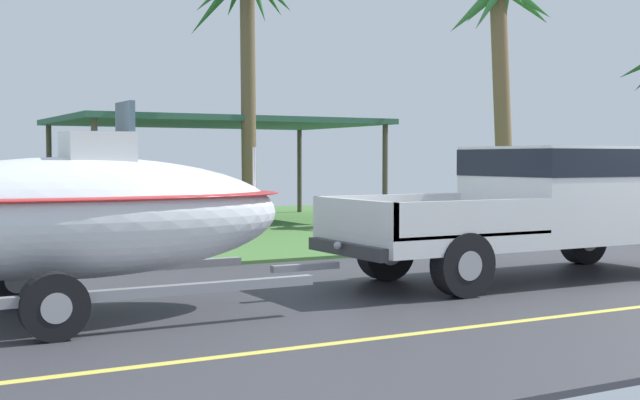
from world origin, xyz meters
TOP-DOWN VIEW (x-y plane):
  - ground at (0.00, 8.38)m, footprint 36.00×22.00m
  - pickup_truck_towing at (-1.10, 0.59)m, footprint 6.01×2.02m
  - boat_on_trailer at (-7.74, 0.59)m, footprint 5.77×2.29m
  - carport_awning at (-1.43, 12.39)m, footprint 7.97×5.29m
  - palm_tree_near_left at (4.90, 8.53)m, footprint 3.13×2.67m
  - palm_tree_near_right at (-1.66, 9.88)m, footprint 2.65×2.78m

SIDE VIEW (x-z plane):
  - ground at x=0.00m, z-range -0.07..0.04m
  - pickup_truck_towing at x=-1.10m, z-range 0.11..1.97m
  - boat_on_trailer at x=-7.74m, z-range -0.07..2.24m
  - carport_awning at x=-1.43m, z-range 1.24..3.96m
  - palm_tree_near_left at x=4.90m, z-range 1.52..8.00m
  - palm_tree_near_right at x=-1.66m, z-range 1.66..8.13m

